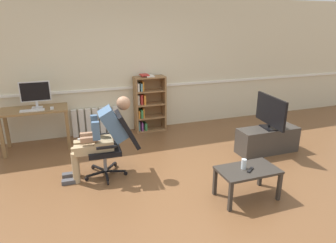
% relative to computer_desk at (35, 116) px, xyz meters
% --- Properties ---
extents(ground_plane, '(18.00, 18.00, 0.00)m').
position_rel_computer_desk_xyz_m(ground_plane, '(1.89, -2.15, -0.63)').
color(ground_plane, brown).
extents(back_wall, '(12.00, 0.13, 2.70)m').
position_rel_computer_desk_xyz_m(back_wall, '(1.89, 0.50, 0.72)').
color(back_wall, beige).
rests_on(back_wall, ground_plane).
extents(computer_desk, '(1.13, 0.57, 0.76)m').
position_rel_computer_desk_xyz_m(computer_desk, '(0.00, 0.00, 0.00)').
color(computer_desk, olive).
rests_on(computer_desk, ground_plane).
extents(imac_monitor, '(0.51, 0.14, 0.47)m').
position_rel_computer_desk_xyz_m(imac_monitor, '(0.05, 0.08, 0.39)').
color(imac_monitor, silver).
rests_on(imac_monitor, computer_desk).
extents(keyboard, '(0.39, 0.12, 0.02)m').
position_rel_computer_desk_xyz_m(keyboard, '(-0.01, -0.14, 0.13)').
color(keyboard, white).
rests_on(keyboard, computer_desk).
extents(computer_mouse, '(0.06, 0.10, 0.03)m').
position_rel_computer_desk_xyz_m(computer_mouse, '(0.30, -0.12, 0.14)').
color(computer_mouse, white).
rests_on(computer_mouse, computer_desk).
extents(bookshelf, '(0.65, 0.29, 1.20)m').
position_rel_computer_desk_xyz_m(bookshelf, '(2.15, 0.29, -0.05)').
color(bookshelf, olive).
rests_on(bookshelf, ground_plane).
extents(radiator, '(0.93, 0.08, 0.56)m').
position_rel_computer_desk_xyz_m(radiator, '(1.07, 0.39, -0.35)').
color(radiator, white).
rests_on(radiator, ground_plane).
extents(office_chair, '(0.84, 0.62, 0.96)m').
position_rel_computer_desk_xyz_m(office_chair, '(1.16, -1.42, -0.11)').
color(office_chair, black).
rests_on(office_chair, ground_plane).
extents(person_seated, '(1.05, 0.40, 1.20)m').
position_rel_computer_desk_xyz_m(person_seated, '(0.99, -1.41, 0.01)').
color(person_seated, tan).
rests_on(person_seated, ground_plane).
extents(tv_stand, '(1.09, 0.38, 0.45)m').
position_rel_computer_desk_xyz_m(tv_stand, '(3.83, -1.52, -0.41)').
color(tv_stand, '#3D3833').
rests_on(tv_stand, ground_plane).
extents(tv_screen, '(0.24, 0.86, 0.57)m').
position_rel_computer_desk_xyz_m(tv_screen, '(3.83, -1.52, 0.11)').
color(tv_screen, black).
rests_on(tv_screen, tv_stand).
extents(coffee_table, '(0.77, 0.45, 0.41)m').
position_rel_computer_desk_xyz_m(coffee_table, '(2.65, -2.63, -0.28)').
color(coffee_table, '#332D28').
rests_on(coffee_table, ground_plane).
extents(drinking_glass, '(0.07, 0.07, 0.13)m').
position_rel_computer_desk_xyz_m(drinking_glass, '(2.60, -2.60, -0.16)').
color(drinking_glass, silver).
rests_on(drinking_glass, coffee_table).
extents(spare_remote, '(0.14, 0.12, 0.02)m').
position_rel_computer_desk_xyz_m(spare_remote, '(2.65, -2.68, -0.21)').
color(spare_remote, black).
rests_on(spare_remote, coffee_table).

